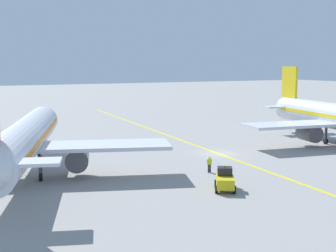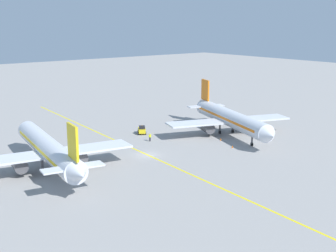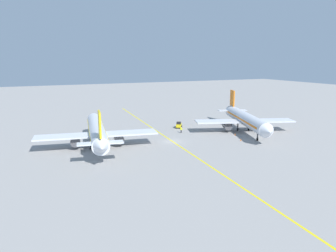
{
  "view_description": "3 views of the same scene",
  "coord_description": "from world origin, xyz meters",
  "px_view_note": "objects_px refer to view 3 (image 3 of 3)",
  "views": [
    {
      "loc": [
        -31.7,
        -47.45,
        11.03
      ],
      "look_at": [
        -5.4,
        3.1,
        3.42
      ],
      "focal_mm": 50.0,
      "sensor_mm": 36.0,
      "label": 1
    },
    {
      "loc": [
        49.54,
        68.46,
        24.85
      ],
      "look_at": [
        -4.66,
        0.29,
        4.98
      ],
      "focal_mm": 50.0,
      "sensor_mm": 36.0,
      "label": 2
    },
    {
      "loc": [
        34.17,
        72.17,
        20.39
      ],
      "look_at": [
        -1.18,
        -5.44,
        2.89
      ],
      "focal_mm": 35.0,
      "sensor_mm": 36.0,
      "label": 3
    }
  ],
  "objects_px": {
    "ground_crew_worker": "(181,130)",
    "airplane_at_gate": "(245,119)",
    "baggage_tug_white": "(179,125)",
    "traffic_cone_near_nose": "(235,134)",
    "airplane_adjacent_stand": "(97,132)",
    "traffic_cone_mid_apron": "(241,140)"
  },
  "relations": [
    {
      "from": "airplane_at_gate",
      "to": "traffic_cone_mid_apron",
      "type": "distance_m",
      "value": 11.39
    },
    {
      "from": "airplane_at_gate",
      "to": "traffic_cone_mid_apron",
      "type": "bearing_deg",
      "value": 47.41
    },
    {
      "from": "airplane_adjacent_stand",
      "to": "ground_crew_worker",
      "type": "height_order",
      "value": "airplane_adjacent_stand"
    },
    {
      "from": "airplane_at_gate",
      "to": "baggage_tug_white",
      "type": "relative_size",
      "value": 10.32
    },
    {
      "from": "traffic_cone_near_nose",
      "to": "traffic_cone_mid_apron",
      "type": "height_order",
      "value": "same"
    },
    {
      "from": "ground_crew_worker",
      "to": "traffic_cone_near_nose",
      "type": "bearing_deg",
      "value": 143.67
    },
    {
      "from": "airplane_adjacent_stand",
      "to": "traffic_cone_near_nose",
      "type": "bearing_deg",
      "value": 174.27
    },
    {
      "from": "traffic_cone_mid_apron",
      "to": "airplane_adjacent_stand",
      "type": "bearing_deg",
      "value": -15.12
    },
    {
      "from": "traffic_cone_near_nose",
      "to": "traffic_cone_mid_apron",
      "type": "bearing_deg",
      "value": 67.67
    },
    {
      "from": "baggage_tug_white",
      "to": "traffic_cone_near_nose",
      "type": "bearing_deg",
      "value": 122.41
    },
    {
      "from": "baggage_tug_white",
      "to": "ground_crew_worker",
      "type": "xyz_separation_m",
      "value": [
        2.4,
        6.29,
        0.01
      ]
    },
    {
      "from": "airplane_adjacent_stand",
      "to": "baggage_tug_white",
      "type": "distance_m",
      "value": 29.57
    },
    {
      "from": "airplane_at_gate",
      "to": "traffic_cone_near_nose",
      "type": "xyz_separation_m",
      "value": [
        5.04,
        2.38,
        -3.43
      ]
    },
    {
      "from": "ground_crew_worker",
      "to": "airplane_at_gate",
      "type": "bearing_deg",
      "value": 159.28
    },
    {
      "from": "traffic_cone_near_nose",
      "to": "airplane_adjacent_stand",
      "type": "bearing_deg",
      "value": -5.73
    },
    {
      "from": "ground_crew_worker",
      "to": "traffic_cone_mid_apron",
      "type": "relative_size",
      "value": 3.05
    },
    {
      "from": "airplane_at_gate",
      "to": "airplane_adjacent_stand",
      "type": "xyz_separation_m",
      "value": [
        41.77,
        -1.31,
        0.0
      ]
    },
    {
      "from": "baggage_tug_white",
      "to": "ground_crew_worker",
      "type": "bearing_deg",
      "value": 69.09
    },
    {
      "from": "airplane_adjacent_stand",
      "to": "baggage_tug_white",
      "type": "bearing_deg",
      "value": -157.15
    },
    {
      "from": "traffic_cone_mid_apron",
      "to": "baggage_tug_white",
      "type": "bearing_deg",
      "value": -70.62
    },
    {
      "from": "baggage_tug_white",
      "to": "ground_crew_worker",
      "type": "distance_m",
      "value": 6.73
    },
    {
      "from": "airplane_adjacent_stand",
      "to": "traffic_cone_near_nose",
      "type": "relative_size",
      "value": 64.45
    }
  ]
}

